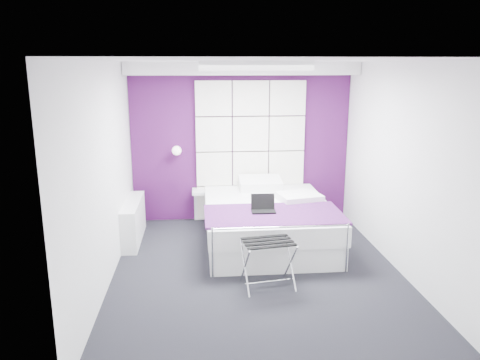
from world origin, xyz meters
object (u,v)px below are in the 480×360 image
object	(u,v)px
radiator	(133,221)
laptop	(263,207)
bed	(267,221)
nightstand	(206,191)
wall_lamp	(177,150)
luggage_rack	(268,264)

from	to	relation	value
radiator	laptop	size ratio (longest dim) A/B	3.76
laptop	bed	bearing A→B (deg)	75.19
nightstand	laptop	bearing A→B (deg)	-62.47
radiator	bed	distance (m)	1.98
bed	laptop	world-z (taller)	laptop
wall_lamp	laptop	xyz separation A→B (m)	(1.20, -1.47, -0.54)
bed	nightstand	world-z (taller)	bed
bed	luggage_rack	xyz separation A→B (m)	(-0.20, -1.42, -0.05)
luggage_rack	wall_lamp	bearing A→B (deg)	106.25
bed	radiator	bearing A→B (deg)	172.29
nightstand	laptop	world-z (taller)	laptop
nightstand	wall_lamp	bearing A→B (deg)	174.92
bed	laptop	xyz separation A→B (m)	(-0.13, -0.45, 0.35)
wall_lamp	radiator	bearing A→B (deg)	-130.10
wall_lamp	radiator	distance (m)	1.35
bed	luggage_rack	bearing A→B (deg)	-98.05
radiator	nightstand	world-z (taller)	radiator
wall_lamp	radiator	xyz separation A→B (m)	(-0.64, -0.76, -0.92)
wall_lamp	radiator	world-z (taller)	wall_lamp
radiator	bed	bearing A→B (deg)	-7.71
nightstand	laptop	xyz separation A→B (m)	(0.75, -1.43, 0.15)
radiator	laptop	distance (m)	2.01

